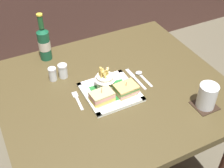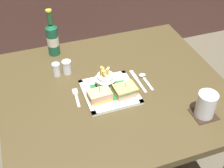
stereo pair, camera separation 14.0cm
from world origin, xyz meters
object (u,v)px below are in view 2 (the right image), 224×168
sandwich_half_left (100,96)px  knife (137,80)px  salt_shaker (56,70)px  pepper_shaker (67,68)px  sandwich_half_right (125,90)px  beer_bottle (53,38)px  spoon (144,77)px  dining_table (114,103)px  square_plate (110,92)px  fork (76,96)px  fries_cup (105,78)px  water_glass (206,106)px

sandwich_half_left → knife: size_ratio=0.59×
salt_shaker → pepper_shaker: bearing=0.0°
sandwich_half_right → salt_shaker: (-0.27, 0.26, -0.00)m
beer_bottle → spoon: (0.38, -0.36, -0.09)m
dining_table → pepper_shaker: pepper_shaker is taller
sandwich_half_right → knife: sandwich_half_right is taller
square_plate → sandwich_half_left: sandwich_half_left is taller
knife → sandwich_half_right: bearing=-139.1°
fork → fries_cup: bearing=6.2°
fork → pepper_shaker: pepper_shaker is taller
dining_table → spoon: spoon is taller
pepper_shaker → water_glass: bearing=-44.5°
square_plate → salt_shaker: bearing=133.5°
sandwich_half_left → pepper_shaker: 0.27m
beer_bottle → spoon: size_ratio=1.98×
sandwich_half_left → square_plate: bearing=32.3°
beer_bottle → salt_shaker: bearing=-97.4°
beer_bottle → fork: size_ratio=2.03×
square_plate → fork: square_plate is taller
dining_table → knife: 0.16m
water_glass → salt_shaker: 0.73m
square_plate → spoon: square_plate is taller
square_plate → fries_cup: 0.07m
dining_table → salt_shaker: salt_shaker is taller
sandwich_half_left → water_glass: 0.46m
pepper_shaker → sandwich_half_right: bearing=-50.0°
beer_bottle → fork: (0.03, -0.38, -0.10)m
pepper_shaker → dining_table: bearing=-45.6°
square_plate → spoon: size_ratio=1.83×
fries_cup → salt_shaker: size_ratio=1.67×
fork → knife: bearing=3.0°
fries_cup → sandwich_half_right: bearing=-51.2°
knife → beer_bottle: bearing=133.0°
fork → knife: size_ratio=0.72×
sandwich_half_right → pepper_shaker: bearing=130.0°
water_glass → fork: bearing=149.2°
dining_table → beer_bottle: beer_bottle is taller
beer_bottle → sandwich_half_left: bearing=-75.1°
fries_cup → spoon: fries_cup is taller
square_plate → spoon: bearing=14.6°
dining_table → beer_bottle: size_ratio=4.09×
fries_cup → pepper_shaker: bearing=130.5°
sandwich_half_right → pepper_shaker: size_ratio=1.48×
sandwich_half_right → beer_bottle: bearing=118.4°
square_plate → pepper_shaker: bearing=125.2°
knife → pepper_shaker: (-0.31, 0.17, 0.03)m
sandwich_half_left → sandwich_half_right: bearing=-0.0°
fork → knife: 0.31m
fries_cup → salt_shaker: 0.26m
square_plate → fork: size_ratio=1.88×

